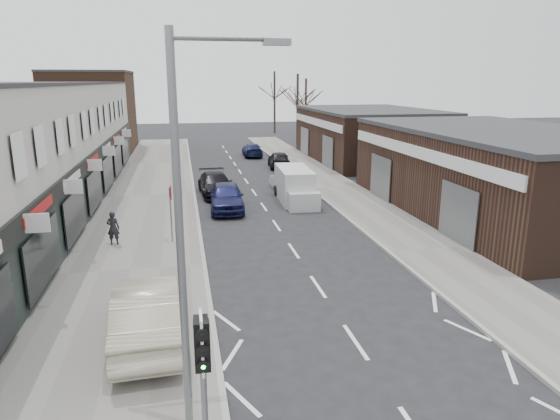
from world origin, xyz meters
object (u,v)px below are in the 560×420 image
sedan_on_pavement (147,313)px  parked_car_left_b (216,184)px  warning_sign (171,197)px  parked_car_right_c (252,150)px  pedestrian (113,228)px  traffic_light (202,356)px  street_lamp (188,220)px  parked_car_right_b (279,159)px  parked_car_right_a (286,182)px  white_van (295,186)px  parked_car_left_a (227,197)px

sedan_on_pavement → parked_car_left_b: size_ratio=1.02×
warning_sign → parked_car_right_c: bearing=74.4°
sedan_on_pavement → pedestrian: sedan_on_pavement is taller
traffic_light → street_lamp: 2.52m
parked_car_left_b → parked_car_right_b: size_ratio=1.18×
pedestrian → parked_car_left_b: pedestrian is taller
traffic_light → parked_car_right_a: 24.98m
traffic_light → parked_car_right_a: traffic_light is taller
street_lamp → white_van: (6.63, 19.83, -3.66)m
parked_car_left_b → parked_car_right_b: parked_car_left_b is taller
pedestrian → parked_car_left_a: pedestrian is taller
parked_car_left_a → parked_car_left_b: parked_car_left_a is taller
street_lamp → traffic_light: bearing=-84.1°
traffic_light → warning_sign: size_ratio=1.15×
parked_car_left_b → parked_car_right_b: (6.03, 9.44, -0.00)m
pedestrian → parked_car_right_a: pedestrian is taller
street_lamp → parked_car_right_b: size_ratio=1.91×
traffic_light → white_van: 22.07m
parked_car_left_a → street_lamp: bearing=-93.9°
white_van → pedestrian: white_van is taller
street_lamp → parked_car_right_b: 33.23m
parked_car_right_c → white_van: bearing=92.3°
street_lamp → white_van: 21.22m
traffic_light → warning_sign: traffic_light is taller
street_lamp → parked_car_left_b: size_ratio=1.62×
sedan_on_pavement → parked_car_left_b: bearing=-102.4°
sedan_on_pavement → parked_car_right_c: bearing=-105.3°
warning_sign → white_van: bearing=44.0°
parked_car_left_b → traffic_light: bearing=-97.9°
sedan_on_pavement → parked_car_left_a: sedan_on_pavement is taller
parked_car_right_a → parked_car_right_b: bearing=-103.1°
warning_sign → parked_car_right_b: 21.12m
parked_car_right_a → parked_car_right_b: 9.28m
sedan_on_pavement → parked_car_right_a: 20.57m
street_lamp → parked_car_right_c: size_ratio=1.82×
white_van → parked_car_left_b: size_ratio=1.07×
warning_sign → parked_car_left_b: size_ratio=0.55×
white_van → parked_car_right_a: 3.01m
warning_sign → sedan_on_pavement: warning_sign is taller
white_van → parked_car_left_a: bearing=-159.6°
parked_car_left_a → parked_car_right_a: size_ratio=1.18×
parked_car_left_a → parked_car_right_c: (4.40, 20.67, -0.15)m
traffic_light → parked_car_right_a: size_ratio=0.79×
sedan_on_pavement → pedestrian: bearing=-80.2°
sedan_on_pavement → parked_car_right_c: size_ratio=1.14×
white_van → sedan_on_pavement: size_ratio=1.06×
traffic_light → warning_sign: 14.04m
traffic_light → parked_car_left_a: bearing=83.6°
parked_car_left_a → pedestrian: bearing=-131.7°
parked_car_right_b → parked_car_left_a: bearing=72.5°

